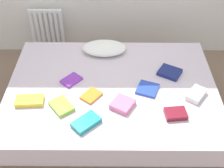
{
  "coord_description": "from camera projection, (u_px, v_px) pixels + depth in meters",
  "views": [
    {
      "loc": [
        0.02,
        -2.09,
        2.37
      ],
      "look_at": [
        0.0,
        0.05,
        0.48
      ],
      "focal_mm": 47.98,
      "sensor_mm": 36.0,
      "label": 1
    }
  ],
  "objects": [
    {
      "name": "textbook_blue",
      "position": [
        147.0,
        89.0,
        2.76
      ],
      "size": [
        0.24,
        0.24,
        0.02
      ],
      "primitive_type": "cube",
      "rotation": [
        0.0,
        0.0,
        -0.36
      ],
      "color": "#2847B7",
      "rests_on": "bed"
    },
    {
      "name": "textbook_teal",
      "position": [
        86.0,
        122.0,
        2.44
      ],
      "size": [
        0.26,
        0.26,
        0.04
      ],
      "primitive_type": "cube",
      "rotation": [
        0.0,
        0.0,
        0.75
      ],
      "color": "teal",
      "rests_on": "bed"
    },
    {
      "name": "bed",
      "position": [
        112.0,
        105.0,
        2.97
      ],
      "size": [
        2.0,
        1.5,
        0.5
      ],
      "color": "brown",
      "rests_on": "ground"
    },
    {
      "name": "pillow",
      "position": [
        104.0,
        48.0,
        3.18
      ],
      "size": [
        0.46,
        0.29,
        0.1
      ],
      "primitive_type": "ellipsoid",
      "color": "white",
      "rests_on": "bed"
    },
    {
      "name": "ground_plane",
      "position": [
        112.0,
        121.0,
        3.14
      ],
      "size": [
        8.0,
        8.0,
        0.0
      ],
      "primitive_type": "plane",
      "color": "#7F6651"
    },
    {
      "name": "textbook_navy",
      "position": [
        170.0,
        72.0,
        2.93
      ],
      "size": [
        0.26,
        0.25,
        0.04
      ],
      "primitive_type": "cube",
      "rotation": [
        0.0,
        0.0,
        -0.52
      ],
      "color": "navy",
      "rests_on": "bed"
    },
    {
      "name": "textbook_yellow",
      "position": [
        30.0,
        101.0,
        2.63
      ],
      "size": [
        0.25,
        0.15,
        0.04
      ],
      "primitive_type": "cube",
      "rotation": [
        0.0,
        0.0,
        0.06
      ],
      "color": "yellow",
      "rests_on": "bed"
    },
    {
      "name": "textbook_pink",
      "position": [
        122.0,
        104.0,
        2.59
      ],
      "size": [
        0.24,
        0.24,
        0.05
      ],
      "primitive_type": "cube",
      "rotation": [
        0.0,
        0.0,
        -0.53
      ],
      "color": "pink",
      "rests_on": "bed"
    },
    {
      "name": "textbook_lime",
      "position": [
        61.0,
        106.0,
        2.59
      ],
      "size": [
        0.25,
        0.26,
        0.03
      ],
      "primitive_type": "cube",
      "rotation": [
        0.0,
        0.0,
        -0.92
      ],
      "color": "#8CC638",
      "rests_on": "bed"
    },
    {
      "name": "textbook_maroon",
      "position": [
        176.0,
        114.0,
        2.51
      ],
      "size": [
        0.19,
        0.15,
        0.04
      ],
      "primitive_type": "cube",
      "rotation": [
        0.0,
        0.0,
        0.11
      ],
      "color": "maroon",
      "rests_on": "bed"
    },
    {
      "name": "textbook_orange",
      "position": [
        91.0,
        96.0,
        2.69
      ],
      "size": [
        0.21,
        0.22,
        0.02
      ],
      "primitive_type": "cube",
      "rotation": [
        0.0,
        0.0,
        0.92
      ],
      "color": "orange",
      "rests_on": "bed"
    },
    {
      "name": "textbook_purple",
      "position": [
        71.0,
        80.0,
        2.85
      ],
      "size": [
        0.22,
        0.22,
        0.03
      ],
      "primitive_type": "cube",
      "rotation": [
        0.0,
        0.0,
        0.84
      ],
      "color": "purple",
      "rests_on": "bed"
    },
    {
      "name": "radiator",
      "position": [
        48.0,
        30.0,
        3.8
      ],
      "size": [
        0.41,
        0.04,
        0.57
      ],
      "color": "white",
      "rests_on": "ground"
    },
    {
      "name": "textbook_white",
      "position": [
        196.0,
        94.0,
        2.68
      ],
      "size": [
        0.22,
        0.24,
        0.05
      ],
      "primitive_type": "cube",
      "rotation": [
        0.0,
        0.0,
        0.93
      ],
      "color": "white",
      "rests_on": "bed"
    }
  ]
}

